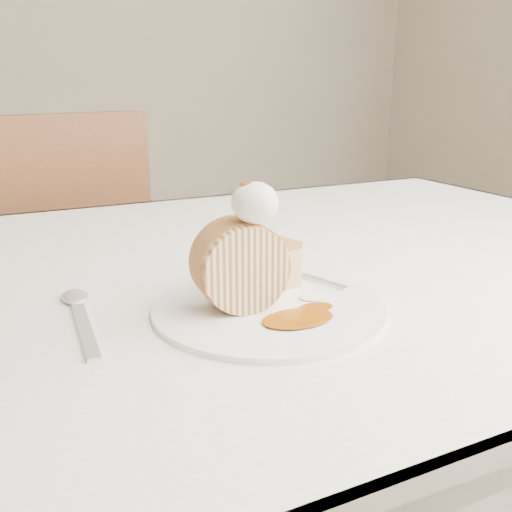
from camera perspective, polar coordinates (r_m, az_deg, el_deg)
name	(u,v)px	position (r m, az deg, el deg)	size (l,w,h in m)	color
table	(242,322)	(0.81, -1.41, -6.61)	(1.40, 0.90, 0.75)	white
chair_far	(47,284)	(1.44, -20.17, -2.60)	(0.52, 0.52, 0.92)	brown
plate	(269,308)	(0.61, 1.26, -5.20)	(0.25, 0.25, 0.01)	white
roulade_slice	(240,265)	(0.59, -1.59, -0.96)	(0.09, 0.09, 0.05)	#FFE3B1
cake_chunk	(269,267)	(0.66, 1.35, -1.10)	(0.06, 0.05, 0.05)	#BE8248
whipped_cream	(255,203)	(0.57, -0.12, 5.35)	(0.05, 0.05, 0.04)	white
caramel_drizzle	(251,179)	(0.57, -0.54, 7.75)	(0.02, 0.02, 0.01)	#8D4105
caramel_pool	(298,318)	(0.57, 4.19, -6.22)	(0.08, 0.05, 0.00)	#8D4105
fork	(311,278)	(0.69, 5.57, -2.20)	(0.02, 0.15, 0.00)	silver
spoon	(85,330)	(0.59, -16.72, -7.06)	(0.03, 0.17, 0.00)	silver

